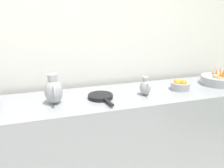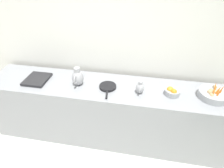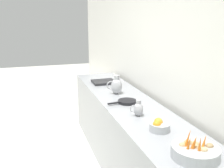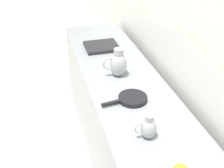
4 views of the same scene
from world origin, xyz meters
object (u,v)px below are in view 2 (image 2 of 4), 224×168
object	(u,v)px
metal_pitcher_short	(140,88)
skillet_on_counter	(108,87)
metal_pitcher_tall	(78,77)
orange_bowl	(172,92)
vegetable_colander	(213,94)

from	to	relation	value
metal_pitcher_short	skillet_on_counter	bearing A→B (deg)	-94.84
metal_pitcher_tall	metal_pitcher_short	world-z (taller)	metal_pitcher_tall
orange_bowl	skillet_on_counter	size ratio (longest dim) A/B	0.50
metal_pitcher_tall	metal_pitcher_short	bearing A→B (deg)	87.20
metal_pitcher_tall	skillet_on_counter	world-z (taller)	metal_pitcher_tall
orange_bowl	metal_pitcher_short	xyz separation A→B (m)	(0.03, -0.39, 0.03)
orange_bowl	skillet_on_counter	world-z (taller)	orange_bowl
vegetable_colander	metal_pitcher_tall	size ratio (longest dim) A/B	1.38
skillet_on_counter	metal_pitcher_tall	bearing A→B (deg)	-90.69
metal_pitcher_tall	metal_pitcher_short	size ratio (longest dim) A/B	1.47
metal_pitcher_tall	skillet_on_counter	bearing A→B (deg)	89.31
vegetable_colander	orange_bowl	distance (m)	0.49
vegetable_colander	metal_pitcher_short	bearing A→B (deg)	-85.49
vegetable_colander	orange_bowl	xyz separation A→B (m)	(0.04, -0.48, -0.00)
metal_pitcher_tall	metal_pitcher_short	distance (m)	0.82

